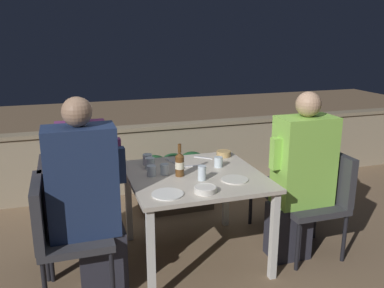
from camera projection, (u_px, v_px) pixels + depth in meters
ground_plane at (195, 256)px, 3.30m from camera, size 16.00×16.00×0.00m
parapet_wall at (153, 157)px, 4.61m from camera, size 9.00×0.18×0.76m
dining_table at (195, 184)px, 3.13m from camera, size 1.00×1.00×0.71m
planter_hedge at (175, 178)px, 4.14m from camera, size 0.72×0.47×0.57m
chair_left_near at (59, 227)px, 2.68m from camera, size 0.48×0.48×0.85m
person_navy_jumper at (88, 199)px, 2.70m from camera, size 0.51×0.26×1.38m
chair_left_far at (63, 203)px, 3.06m from camera, size 0.48×0.48×0.85m
person_purple_stripe at (89, 182)px, 3.08m from camera, size 0.47×0.26×1.31m
chair_right_near at (320, 193)px, 3.26m from camera, size 0.48×0.48×0.85m
person_green_blouse at (300, 177)px, 3.16m from camera, size 0.51×0.26×1.34m
chair_right_far at (294, 177)px, 3.63m from camera, size 0.48×0.48×0.85m
beer_bottle at (180, 164)px, 3.04m from camera, size 0.07×0.07×0.25m
plate_0 at (168, 194)px, 2.71m from camera, size 0.22×0.22×0.01m
plate_1 at (235, 180)px, 2.98m from camera, size 0.20×0.20×0.01m
bowl_0 at (224, 153)px, 3.55m from camera, size 0.13×0.13×0.05m
bowl_1 at (205, 189)px, 2.75m from camera, size 0.15×0.15×0.04m
glass_cup_0 at (218, 162)px, 3.26m from camera, size 0.07×0.07×0.08m
glass_cup_1 at (150, 163)px, 3.22m from camera, size 0.08×0.08×0.09m
glass_cup_2 at (147, 160)px, 3.32m from camera, size 0.08×0.08×0.09m
glass_cup_3 at (151, 171)px, 3.06m from camera, size 0.07×0.07×0.08m
glass_cup_4 at (202, 173)px, 2.97m from camera, size 0.06×0.06×0.11m
glass_cup_5 at (165, 169)px, 3.09m from camera, size 0.06×0.06×0.08m
fork_0 at (192, 166)px, 3.29m from camera, size 0.17×0.03×0.01m
fork_1 at (204, 158)px, 3.50m from camera, size 0.14×0.13×0.01m
fork_2 at (172, 161)px, 3.40m from camera, size 0.07×0.17×0.01m
potted_plant at (285, 160)px, 4.40m from camera, size 0.33×0.33×0.68m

